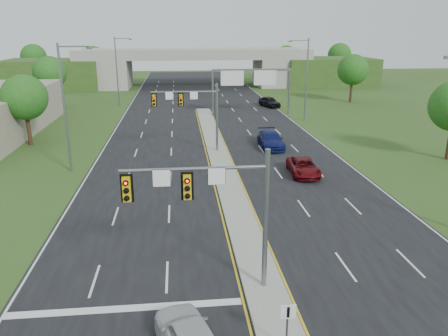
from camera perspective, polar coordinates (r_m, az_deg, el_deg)
ground at (r=22.11m, az=5.19°, el=-15.33°), size 240.00×240.00×0.00m
road at (r=54.64m, az=-1.86°, el=4.91°), size 24.00×160.00×0.02m
median at (r=43.03m, az=-0.66°, el=1.55°), size 2.00×54.00×0.16m
lane_markings at (r=48.69m, az=-2.03°, el=3.35°), size 23.72×160.00×0.01m
signal_mast_near at (r=19.56m, az=-0.92°, el=-4.20°), size 6.62×0.60×7.00m
signal_mast_far at (r=43.73m, az=-3.91°, el=7.99°), size 6.62×0.60×7.00m
keep_right_sign at (r=17.63m, az=8.30°, el=-19.06°), size 0.60×0.13×2.20m
sign_gantry at (r=64.32m, az=3.49°, el=11.53°), size 11.58×0.44×6.67m
overpass at (r=98.61m, az=-3.88°, el=12.64°), size 80.00×14.00×8.10m
lightpole_l_mid at (r=39.76m, az=-19.91°, el=8.04°), size 2.85×0.25×11.00m
lightpole_l_far at (r=74.01m, az=-13.69°, el=12.54°), size 2.85×0.25×11.00m
lightpole_r_far at (r=60.93m, az=10.56°, el=11.76°), size 2.85×0.25×11.00m
tree_l_near at (r=51.25m, az=-24.62°, el=8.38°), size 4.80×4.80×7.60m
tree_l_mid at (r=76.17m, az=-21.82°, el=11.48°), size 5.20×5.20×8.12m
tree_r_mid at (r=79.30m, az=16.48°, el=12.20°), size 5.20×5.20×8.12m
tree_back_a at (r=117.41m, az=-23.60°, el=13.17°), size 6.00×6.00×8.85m
tree_back_b at (r=114.15m, az=-16.69°, el=13.62°), size 5.60×5.60×8.32m
tree_back_c at (r=115.76m, az=8.13°, el=14.21°), size 5.60×5.60×8.32m
tree_back_d at (r=119.89m, az=14.85°, el=14.08°), size 6.00×6.00×8.85m
car_far_a at (r=38.23m, az=10.33°, el=0.13°), size 2.57×5.07×1.38m
car_far_b at (r=46.75m, az=6.13°, el=3.69°), size 2.42×5.71×1.64m
car_far_c at (r=72.23m, az=5.96°, el=8.61°), size 3.30×5.16×1.63m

